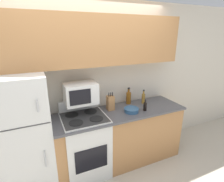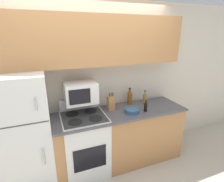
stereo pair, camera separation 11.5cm
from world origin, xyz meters
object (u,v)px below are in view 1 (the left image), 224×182
(stove, at_px, (85,145))
(bottle_whiskey, at_px, (129,97))
(bottle_vinegar, at_px, (143,98))
(bottle_soy_sauce, at_px, (145,106))
(refrigerator, at_px, (24,137))
(bowl, at_px, (131,110))
(microwave, at_px, (81,93))
(knife_block, at_px, (110,103))

(stove, xyz_separation_m, bottle_whiskey, (0.84, 0.22, 0.55))
(bottle_whiskey, bearing_deg, bottle_vinegar, -23.04)
(bottle_soy_sauce, relative_size, bottle_whiskey, 0.64)
(refrigerator, bearing_deg, bowl, -4.77)
(bottle_soy_sauce, relative_size, bottle_vinegar, 0.75)
(microwave, xyz_separation_m, bottle_vinegar, (1.07, -0.01, -0.24))
(bottle_soy_sauce, xyz_separation_m, bottle_whiskey, (-0.09, 0.36, 0.04))
(microwave, xyz_separation_m, knife_block, (0.45, -0.02, -0.22))
(stove, distance_m, bowl, 0.86)
(stove, bearing_deg, refrigerator, 178.18)
(knife_block, xyz_separation_m, bottle_vinegar, (0.61, 0.01, -0.02))
(stove, xyz_separation_m, knife_block, (0.46, 0.11, 0.55))
(bowl, bearing_deg, bottle_soy_sauce, -9.96)
(bottle_soy_sauce, bearing_deg, refrigerator, 174.57)
(microwave, height_order, bowl, microwave)
(microwave, height_order, knife_block, microwave)
(bowl, bearing_deg, bottle_vinegar, 31.48)
(bottle_soy_sauce, bearing_deg, bowl, 170.04)
(bottle_soy_sauce, bearing_deg, bottle_vinegar, 61.49)
(bowl, distance_m, bottle_soy_sauce, 0.22)
(refrigerator, relative_size, bottle_soy_sauce, 9.03)
(microwave, bearing_deg, bottle_whiskey, 6.30)
(refrigerator, relative_size, microwave, 3.62)
(microwave, height_order, bottle_soy_sauce, microwave)
(bowl, bearing_deg, bottle_whiskey, 68.59)
(refrigerator, distance_m, bottle_vinegar, 1.86)
(refrigerator, relative_size, bottle_vinegar, 6.77)
(bottle_soy_sauce, bearing_deg, stove, 171.59)
(microwave, distance_m, knife_block, 0.50)
(bottle_whiskey, bearing_deg, stove, -165.51)
(microwave, bearing_deg, bottle_vinegar, -0.34)
(bowl, relative_size, bottle_whiskey, 0.81)
(microwave, relative_size, bottle_whiskey, 1.60)
(knife_block, bearing_deg, bottle_soy_sauce, -27.28)
(knife_block, height_order, bottle_whiskey, knife_block)
(knife_block, bearing_deg, refrigerator, -176.21)
(bottle_vinegar, bearing_deg, refrigerator, -177.10)
(bowl, xyz_separation_m, bottle_vinegar, (0.36, 0.22, 0.06))
(knife_block, relative_size, bottle_soy_sauce, 1.59)
(bottle_soy_sauce, bearing_deg, microwave, 164.20)
(bottle_vinegar, xyz_separation_m, bottle_whiskey, (-0.23, 0.10, 0.02))
(bottle_vinegar, distance_m, bottle_whiskey, 0.25)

